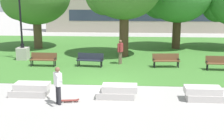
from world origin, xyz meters
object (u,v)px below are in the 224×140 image
Objects in this scene: concrete_block_center at (31,90)px; park_bench_far_right at (44,59)px; skateboard at (68,100)px; concrete_block_left at (117,92)px; park_bench_far_left at (220,62)px; person_skateboarder at (58,83)px; person_bystander_near_lawn at (120,50)px; concrete_block_right at (204,94)px; park_bench_near_left at (166,59)px; park_bench_near_right at (90,59)px; lamp_post_left at (22,46)px.

concrete_block_center is 1.05× the size of park_bench_far_right.
skateboard is 7.84m from park_bench_far_right.
skateboard is (-2.22, -0.79, -0.22)m from concrete_block_left.
concrete_block_center is at bearing -150.73° from park_bench_far_left.
person_skateboarder is (1.64, -1.11, 0.67)m from concrete_block_center.
park_bench_far_right is 5.32m from person_bystander_near_lawn.
concrete_block_right is 6.77m from park_bench_near_left.
park_bench_near_left reaches higher than skateboard.
person_bystander_near_lawn is (4.05, 7.34, 0.68)m from concrete_block_center.
person_bystander_near_lawn is at bearing 166.03° from park_bench_near_left.
concrete_block_left is 8.70m from park_bench_far_left.
park_bench_near_right and park_bench_far_right have the same top height.
park_bench_far_left is at bearing -10.18° from lamp_post_left.
person_skateboarder is (-6.64, -1.01, 0.67)m from concrete_block_right.
park_bench_near_right reaches higher than concrete_block_center.
park_bench_near_left and park_bench_near_right have the same top height.
park_bench_far_right is (-3.20, -0.08, 0.00)m from park_bench_near_right.
park_bench_near_left is (5.52, 7.68, -0.44)m from person_skateboarder.
park_bench_near_left is 1.00× the size of park_bench_near_right.
concrete_block_right is 6.75m from person_skateboarder.
park_bench_far_right is (-2.80, 7.44, -0.44)m from person_skateboarder.
park_bench_near_left is 5.12m from park_bench_near_right.
concrete_block_center is 6.73m from park_bench_near_right.
skateboard is at bearing -60.01° from lamp_post_left.
person_bystander_near_lawn reaches higher than park_bench_far_right.
park_bench_far_left is at bearing 38.25° from person_skateboarder.
lamp_post_left is at bearing 136.21° from park_bench_far_right.
concrete_block_right is at bearing -0.71° from concrete_block_center.
lamp_post_left reaches higher than concrete_block_center.
park_bench_near_left is 1.08× the size of person_bystander_near_lawn.
concrete_block_center is at bearing -68.40° from lamp_post_left.
person_bystander_near_lawn is (-4.23, 7.44, 0.68)m from concrete_block_right.
person_skateboarder is at bearing -69.39° from park_bench_far_right.
concrete_block_left is 4.05m from concrete_block_right.
park_bench_near_left is at bearing 1.74° from park_bench_near_right.
park_bench_far_right is at bearing 145.71° from concrete_block_right.
lamp_post_left reaches higher than person_bystander_near_lawn.
skateboard is 10.72m from lamp_post_left.
concrete_block_left is at bearing 179.19° from concrete_block_right.
park_bench_near_left is 0.36× the size of lamp_post_left.
person_bystander_near_lawn reaches higher than concrete_block_left.
concrete_block_center is 1.04× the size of park_bench_far_left.
park_bench_near_left is 1.01× the size of park_bench_far_right.
person_skateboarder is 7.54m from park_bench_near_right.
person_bystander_near_lawn reaches higher than skateboard.
lamp_post_left is at bearing 169.82° from park_bench_far_left.
concrete_block_center is at bearing 179.38° from concrete_block_left.
lamp_post_left reaches higher than person_skateboarder.
concrete_block_left is at bearing -49.82° from park_bench_far_right.
person_bystander_near_lawn is at bearing 91.36° from concrete_block_left.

